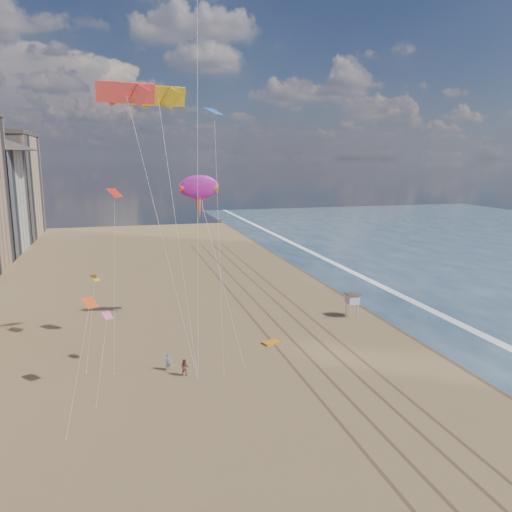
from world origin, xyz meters
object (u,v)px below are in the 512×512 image
Objects in this scene: lifeguard_stand at (352,299)px; kite_flyer_b at (185,368)px; grounded_kite at (271,342)px; kite_flyer_a at (168,362)px; show_kite at (199,187)px.

lifeguard_stand is 26.45m from kite_flyer_b.
grounded_kite is 1.12× the size of kite_flyer_a.
kite_flyer_a is at bearing -156.61° from lifeguard_stand.
show_kite is (-6.16, 9.97, 16.71)m from grounded_kite.
show_kite reaches higher than kite_flyer_b.
lifeguard_stand is 0.14× the size of show_kite.
grounded_kite is at bearing -58.29° from show_kite.
grounded_kite is 12.48m from kite_flyer_a.
kite_flyer_b is at bearing -171.03° from grounded_kite.
grounded_kite is 1.12× the size of kite_flyer_b.
grounded_kite is 20.41m from show_kite.
kite_flyer_a is (-24.67, -10.67, -1.54)m from lifeguard_stand.
lifeguard_stand is 1.63× the size of grounded_kite.
kite_flyer_a is 1.00× the size of kite_flyer_b.
grounded_kite is 0.09× the size of show_kite.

